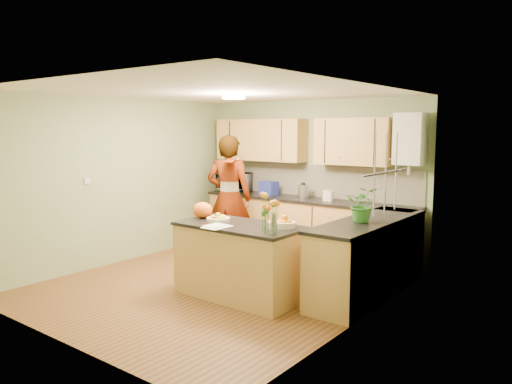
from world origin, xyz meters
The scene contains 28 objects.
floor centered at (0.00, 0.00, 0.00)m, with size 4.50×4.50×0.00m, color #543418.
ceiling centered at (0.00, 0.00, 2.50)m, with size 4.00×4.50×0.02m, color silver.
wall_back centered at (0.00, 2.25, 1.25)m, with size 4.00×0.02×2.50m, color gray.
wall_front centered at (0.00, -2.25, 1.25)m, with size 4.00×0.02×2.50m, color gray.
wall_left centered at (-2.00, 0.00, 1.25)m, with size 0.02×4.50×2.50m, color gray.
wall_right centered at (2.00, 0.00, 1.25)m, with size 0.02×4.50×2.50m, color gray.
back_counter centered at (0.10, 1.95, 0.47)m, with size 3.64×0.62×0.94m.
right_counter centered at (1.70, 0.85, 0.47)m, with size 0.62×2.24×0.94m.
splashback centered at (0.10, 2.23, 1.20)m, with size 3.60×0.02×0.52m, color silver.
upper_cabinets centered at (-0.18, 2.08, 1.85)m, with size 3.20×0.34×0.70m.
boiler centered at (1.70, 2.09, 1.90)m, with size 0.40×0.30×0.86m.
window_right centered at (1.99, 0.60, 1.55)m, with size 0.01×1.30×1.05m.
light_switch centered at (-1.99, -0.60, 1.30)m, with size 0.02×0.09×0.09m, color silver.
ceiling_lamp centered at (0.00, 0.30, 2.46)m, with size 0.30×0.30×0.07m.
peninsula_island centered at (0.49, -0.18, 0.45)m, with size 1.57×0.80×0.90m.
fruit_dish centered at (0.14, -0.18, 0.94)m, with size 0.29×0.29×0.10m.
orange_bowl centered at (1.04, -0.03, 0.96)m, with size 0.25×0.25×0.14m.
flower_vase centered at (1.09, -0.36, 1.22)m, with size 0.27×0.27×0.49m.
orange_bag centered at (-0.17, -0.13, 1.00)m, with size 0.27×0.23×0.21m, color orange.
papers centered at (0.39, -0.48, 0.90)m, with size 0.24×0.32×0.01m, color white.
violinist centered at (-0.76, 1.08, 0.98)m, with size 0.71×0.47×1.96m, color #E5B28C.
violin centered at (-0.56, 0.86, 1.56)m, with size 0.64×0.26×0.13m, color #581A05, non-canonical shape.
microwave centered at (-1.40, 1.98, 1.10)m, with size 0.59×0.40×0.33m, color silver.
blue_box centered at (-0.65, 1.97, 1.05)m, with size 0.28×0.21×0.22m, color navy.
kettle centered at (0.03, 1.98, 1.06)m, with size 0.16×0.16×0.29m.
jar_cream centered at (0.47, 1.95, 1.02)m, with size 0.11×0.11×0.17m, color #F8E9C7.
jar_white centered at (0.56, 1.91, 1.02)m, with size 0.10×0.10×0.16m, color silver.
potted_plant centered at (1.70, 0.64, 1.15)m, with size 0.38×0.33×0.43m, color #2A6B23.
Camera 1 is at (4.24, -4.75, 2.04)m, focal length 35.00 mm.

